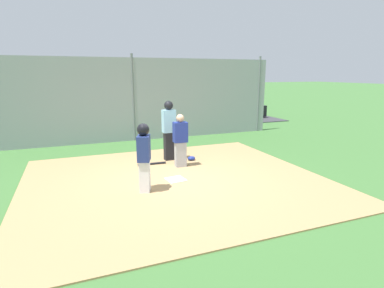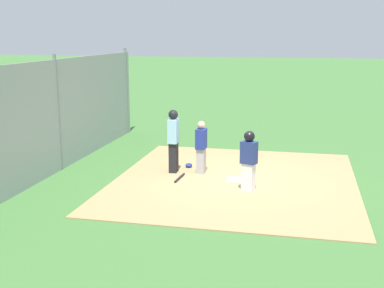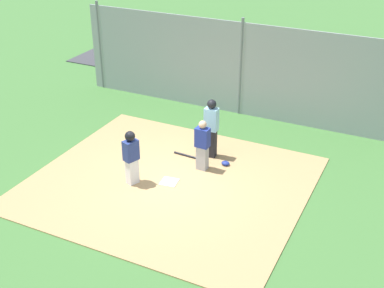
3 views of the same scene
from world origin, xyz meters
name	(u,v)px [view 1 (image 1 of 3)]	position (x,y,z in m)	size (l,w,h in m)	color
ground_plane	(176,181)	(0.00, 0.00, 0.00)	(140.00, 140.00, 0.00)	#3D6B33
dirt_infield	(176,180)	(0.00, 0.00, 0.01)	(7.20, 6.40, 0.03)	#A88456
home_plate	(176,179)	(0.00, 0.00, 0.04)	(0.44, 0.44, 0.02)	white
catcher	(180,140)	(-0.50, -1.04, 0.80)	(0.39, 0.27, 1.49)	#9E9EA3
umpire	(169,129)	(-0.41, -1.83, 0.98)	(0.38, 0.27, 1.80)	black
runner	(144,154)	(0.87, 0.45, 0.89)	(0.38, 0.45, 1.54)	silver
baseball_bat	(152,164)	(0.23, -1.49, 0.06)	(0.06, 0.06, 0.82)	black
catcher_mask	(191,158)	(-1.01, -1.52, 0.09)	(0.24, 0.20, 0.12)	navy
backstop_fence	(133,100)	(0.00, -5.14, 1.60)	(12.00, 0.10, 3.35)	#93999E
parking_lot	(118,123)	(0.00, -9.58, 0.02)	(18.00, 5.20, 0.04)	#38383D
parked_car_dark	(229,108)	(-6.34, -9.08, 0.61)	(4.27, 2.02, 1.28)	black
parked_car_blue	(49,114)	(3.34, -9.99, 0.61)	(4.37, 2.25, 1.28)	#28428C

